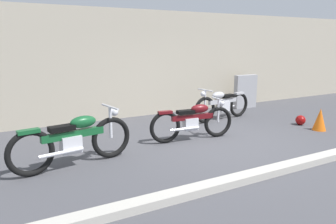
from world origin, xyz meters
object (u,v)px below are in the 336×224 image
object	(u,v)px
traffic_cone	(320,119)
motorcycle_maroon	(193,121)
helmet	(301,120)
stone_marker	(245,91)
motorcycle_silver	(222,104)
motorcycle_green	(75,140)

from	to	relation	value
traffic_cone	motorcycle_maroon	xyz separation A→B (m)	(-3.18, 0.83, 0.16)
traffic_cone	motorcycle_maroon	bearing A→B (deg)	165.37
motorcycle_maroon	traffic_cone	bearing A→B (deg)	-7.83
helmet	motorcycle_maroon	bearing A→B (deg)	175.60
stone_marker	traffic_cone	world-z (taller)	stone_marker
motorcycle_silver	helmet	bearing A→B (deg)	127.78
stone_marker	motorcycle_silver	xyz separation A→B (m)	(-1.75, -1.00, -0.10)
motorcycle_maroon	motorcycle_silver	size ratio (longest dim) A/B	0.98
motorcycle_green	motorcycle_silver	bearing A→B (deg)	10.62
motorcycle_maroon	motorcycle_silver	xyz separation A→B (m)	(1.76, 1.22, 0.01)
helmet	motorcycle_silver	distance (m)	2.09
stone_marker	motorcycle_green	bearing A→B (deg)	-157.46
motorcycle_maroon	motorcycle_green	xyz separation A→B (m)	(-2.66, -0.33, 0.05)
helmet	motorcycle_silver	xyz separation A→B (m)	(-1.45, 1.47, 0.31)
motorcycle_green	motorcycle_silver	distance (m)	4.68
stone_marker	traffic_cone	size ratio (longest dim) A/B	1.98
traffic_cone	motorcycle_maroon	world-z (taller)	motorcycle_maroon
traffic_cone	motorcycle_silver	xyz separation A→B (m)	(-1.42, 2.05, 0.16)
helmet	stone_marker	bearing A→B (deg)	83.21
motorcycle_green	motorcycle_maroon	bearing A→B (deg)	-1.71
stone_marker	motorcycle_green	world-z (taller)	stone_marker
motorcycle_green	motorcycle_silver	world-z (taller)	motorcycle_green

